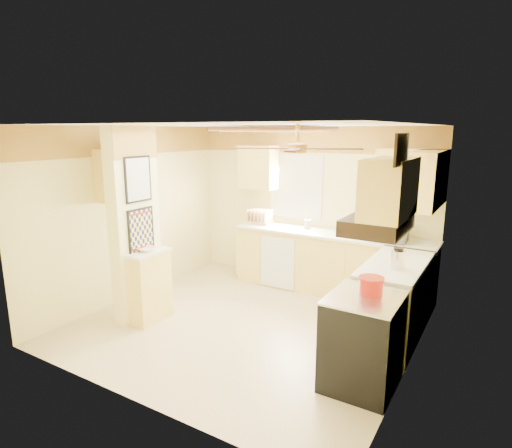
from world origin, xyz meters
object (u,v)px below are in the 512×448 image
Objects in this scene: dutch_oven at (371,285)px; kettle at (398,259)px; microwave at (388,230)px; bowl at (146,249)px; stove at (363,340)px.

kettle is at bearing 85.86° from dutch_oven.
microwave is 3.28m from bowl.
microwave is 2.43× the size of bowl.
microwave is 2.04m from dutch_oven.
stove is 3.79× the size of dutch_oven.
kettle reaches higher than bowl.
bowl reaches higher than stove.
kettle is (0.41, -1.20, -0.03)m from microwave.
bowl is 3.05m from kettle.
kettle is (2.90, 0.93, 0.09)m from bowl.
dutch_oven is at bearing 98.15° from microwave.
microwave is at bearing 108.90° from kettle.
bowl is at bearing -162.21° from kettle.
microwave reaches higher than kettle.
dutch_oven reaches higher than stove.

